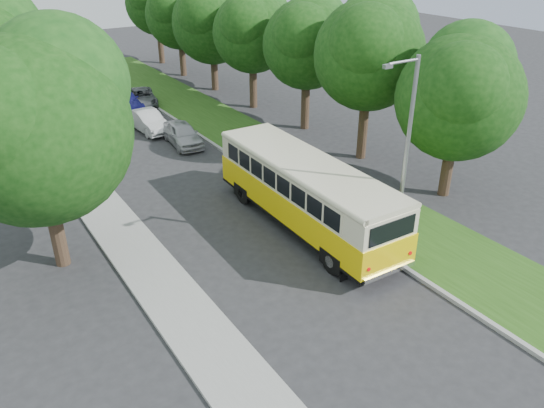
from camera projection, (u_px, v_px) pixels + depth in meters
ground at (275, 253)px, 21.82m from camera, size 120.00×120.00×0.00m
curb at (280, 188)px, 27.26m from camera, size 0.20×70.00×0.15m
grass_verge at (317, 177)px, 28.41m from camera, size 4.50×70.00×0.13m
sidewalk at (121, 233)px, 23.19m from camera, size 2.20×70.00×0.12m
treeline at (162, 34)px, 34.04m from camera, size 24.27×41.91×9.46m
lamppost_near at (405, 153)px, 20.00m from camera, size 1.71×0.16×8.00m
lamppost_far at (48, 86)px, 29.58m from camera, size 1.71×0.16×7.50m
warning_sign at (78, 148)px, 27.78m from camera, size 0.56×0.10×2.50m
vintage_bus at (306, 195)px, 23.09m from camera, size 3.00×10.84×3.20m
car_silver at (183, 134)px, 32.66m from camera, size 2.03×4.21×1.39m
car_white at (148, 121)px, 34.90m from camera, size 1.73×4.26×1.37m
car_blue at (122, 101)px, 38.84m from camera, size 2.42×5.39×1.53m
car_grey at (141, 97)px, 40.15m from camera, size 2.99×4.80×1.24m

